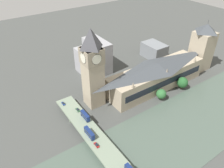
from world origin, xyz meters
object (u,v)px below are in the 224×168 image
at_px(car_northbound_tail, 63,103).
at_px(double_decker_bus_rear, 85,116).
at_px(parliament_hall, 156,75).
at_px(car_southbound_tail, 97,145).
at_px(road_bridge, 116,164).
at_px(car_northbound_mid, 78,110).
at_px(clock_tower, 92,67).
at_px(double_decker_bus_lead, 89,133).
at_px(victoria_tower, 202,47).

bearing_deg(car_northbound_tail, double_decker_bus_rear, -164.99).
bearing_deg(parliament_hall, car_southbound_tail, 111.64).
xyz_separation_m(road_bridge, car_northbound_mid, (54.70, -2.87, 1.70)).
bearing_deg(car_northbound_tail, road_bridge, -177.32).
height_order(double_decker_bus_rear, car_northbound_tail, double_decker_bus_rear).
relative_size(clock_tower, road_bridge, 0.44).
relative_size(car_northbound_mid, car_southbound_tail, 1.00).
height_order(clock_tower, car_northbound_tail, clock_tower).
xyz_separation_m(road_bridge, double_decker_bus_lead, (27.23, 2.39, 3.76)).
bearing_deg(car_northbound_mid, double_decker_bus_lead, 169.15).
bearing_deg(double_decker_bus_rear, car_northbound_mid, 2.59).
xyz_separation_m(parliament_hall, car_northbound_tail, (17.53, 84.08, -6.05)).
height_order(parliament_hall, double_decker_bus_rear, parliament_hall).
relative_size(road_bridge, double_decker_bus_rear, 14.63).
height_order(double_decker_bus_lead, double_decker_bus_rear, double_decker_bus_rear).
height_order(parliament_hall, double_decker_bus_lead, parliament_hall).
distance_m(road_bridge, car_northbound_mid, 54.80).
xyz_separation_m(clock_tower, victoria_tower, (-10.90, -121.15, -11.24)).
xyz_separation_m(clock_tower, road_bridge, (-61.49, 21.50, -30.49)).
relative_size(double_decker_bus_rear, car_northbound_mid, 2.17).
height_order(car_northbound_mid, car_northbound_tail, car_northbound_tail).
bearing_deg(clock_tower, road_bridge, 160.73).
xyz_separation_m(victoria_tower, road_bridge, (-50.60, 142.66, -19.24)).
xyz_separation_m(road_bridge, car_northbound_tail, (68.07, 3.19, 1.73)).
xyz_separation_m(double_decker_bus_lead, car_northbound_mid, (27.47, -5.26, -2.06)).
relative_size(parliament_hall, road_bridge, 0.65).
relative_size(double_decker_bus_lead, double_decker_bus_rear, 1.06).
distance_m(victoria_tower, car_northbound_tail, 147.93).
relative_size(victoria_tower, double_decker_bus_rear, 5.07).
bearing_deg(car_southbound_tail, double_decker_bus_lead, -2.93).
relative_size(double_decker_bus_lead, car_southbound_tail, 2.30).
bearing_deg(car_southbound_tail, victoria_tower, -77.11).
height_order(victoria_tower, road_bridge, victoria_tower).
distance_m(double_decker_bus_lead, car_northbound_tail, 40.90).
relative_size(road_bridge, car_southbound_tail, 31.82).
relative_size(parliament_hall, car_southbound_tail, 20.71).
height_order(parliament_hall, car_southbound_tail, parliament_hall).
bearing_deg(road_bridge, car_southbound_tail, 9.51).
relative_size(clock_tower, car_northbound_mid, 13.91).
height_order(parliament_hall, car_northbound_tail, parliament_hall).
height_order(victoria_tower, car_northbound_mid, victoria_tower).
bearing_deg(victoria_tower, car_northbound_mid, 88.32).
bearing_deg(clock_tower, car_northbound_mid, 110.04).
bearing_deg(clock_tower, double_decker_bus_lead, 145.11).
xyz_separation_m(victoria_tower, car_southbound_tail, (-33.30, 145.56, -17.50)).
height_order(parliament_hall, victoria_tower, victoria_tower).
relative_size(double_decker_bus_rear, car_southbound_tail, 2.18).
bearing_deg(double_decker_bus_lead, car_northbound_mid, -10.85).
xyz_separation_m(car_northbound_mid, car_southbound_tail, (-37.40, 5.77, 0.04)).
xyz_separation_m(parliament_hall, victoria_tower, (0.06, -61.76, 11.46)).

